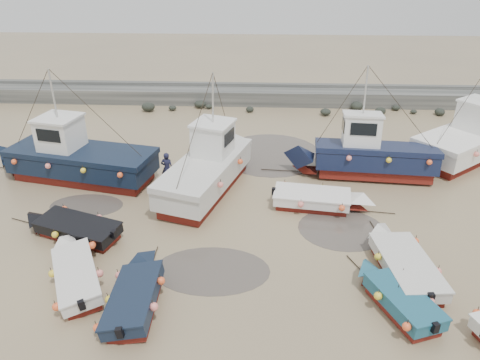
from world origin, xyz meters
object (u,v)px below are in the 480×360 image
object	(u,v)px
dinghy_2	(397,294)
dinghy_1	(139,292)
dinghy_0	(77,270)
cabin_boat_1	(210,165)
cabin_boat_3	(470,138)
cabin_boat_2	(365,154)
dinghy_4	(72,225)
dinghy_5	(319,198)
person	(168,183)
dinghy_6	(403,261)
cabin_boat_0	(72,157)

from	to	relation	value
dinghy_2	dinghy_1	bearing A→B (deg)	159.66
dinghy_0	cabin_boat_1	world-z (taller)	cabin_boat_1
cabin_boat_1	cabin_boat_3	xyz separation A→B (m)	(15.64, 4.91, 0.02)
dinghy_2	cabin_boat_3	distance (m)	16.27
cabin_boat_3	cabin_boat_2	bearing A→B (deg)	-106.68
dinghy_0	dinghy_1	distance (m)	2.95
dinghy_0	dinghy_2	xyz separation A→B (m)	(12.03, -0.87, 0.02)
dinghy_4	cabin_boat_2	distance (m)	15.98
dinghy_5	cabin_boat_1	xyz separation A→B (m)	(-5.72, 2.02, 0.77)
dinghy_2	dinghy_4	bearing A→B (deg)	140.90
person	dinghy_6	bearing A→B (deg)	149.39
dinghy_4	cabin_boat_0	size ratio (longest dim) A/B	0.53
cabin_boat_1	cabin_boat_2	xyz separation A→B (m)	(8.60, 1.88, 0.03)
dinghy_5	dinghy_1	bearing A→B (deg)	-35.95
cabin_boat_2	person	distance (m)	11.21
dinghy_6	dinghy_1	bearing A→B (deg)	-173.49
dinghy_1	dinghy_2	size ratio (longest dim) A/B	1.16
dinghy_0	dinghy_4	distance (m)	3.50
person	dinghy_2	bearing A→B (deg)	140.43
dinghy_1	cabin_boat_2	xyz separation A→B (m)	(10.16, 11.50, 0.80)
cabin_boat_2	dinghy_0	bearing A→B (deg)	133.50
cabin_boat_0	person	xyz separation A→B (m)	(5.43, -0.38, -1.30)
dinghy_0	cabin_boat_3	world-z (taller)	cabin_boat_3
dinghy_2	cabin_boat_1	xyz separation A→B (m)	(-7.76, 9.31, 0.75)
cabin_boat_3	person	distance (m)	18.67
dinghy_6	cabin_boat_0	size ratio (longest dim) A/B	0.56
dinghy_0	cabin_boat_0	bearing A→B (deg)	84.72
dinghy_1	cabin_boat_3	distance (m)	22.53
dinghy_2	person	world-z (taller)	dinghy_2
cabin_boat_0	cabin_boat_1	xyz separation A→B (m)	(7.84, -0.72, 0.02)
dinghy_0	cabin_boat_2	bearing A→B (deg)	12.12
dinghy_2	person	distance (m)	14.03
cabin_boat_2	cabin_boat_3	world-z (taller)	same
dinghy_4	cabin_boat_2	world-z (taller)	cabin_boat_2
dinghy_0	cabin_boat_1	size ratio (longest dim) A/B	0.54
cabin_boat_3	dinghy_6	bearing A→B (deg)	-70.43
dinghy_0	dinghy_1	size ratio (longest dim) A/B	0.99
dinghy_6	person	bearing A→B (deg)	138.42
cabin_boat_1	person	distance (m)	2.77
dinghy_4	cabin_boat_3	xyz separation A→B (m)	(21.33, 10.14, 0.79)
dinghy_2	dinghy_5	xyz separation A→B (m)	(-2.04, 7.28, -0.02)
cabin_boat_1	cabin_boat_3	world-z (taller)	same
cabin_boat_2	dinghy_4	bearing A→B (deg)	121.25
dinghy_2	cabin_boat_2	size ratio (longest dim) A/B	0.52
dinghy_1	cabin_boat_1	distance (m)	9.77
dinghy_0	dinghy_4	size ratio (longest dim) A/B	0.97
dinghy_6	person	size ratio (longest dim) A/B	3.46
dinghy_1	cabin_boat_0	xyz separation A→B (m)	(-6.29, 10.34, 0.75)
dinghy_4	dinghy_6	distance (m)	14.35
dinghy_2	dinghy_4	xyz separation A→B (m)	(-13.45, 4.07, -0.02)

